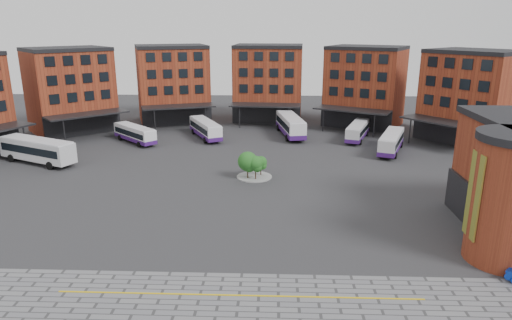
{
  "coord_description": "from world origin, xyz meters",
  "views": [
    {
      "loc": [
        4.26,
        -42.08,
        18.48
      ],
      "look_at": [
        2.43,
        6.17,
        4.0
      ],
      "focal_mm": 32.0,
      "sensor_mm": 36.0,
      "label": 1
    }
  ],
  "objects_px": {
    "bus_b": "(135,134)",
    "tree_island": "(252,164)",
    "bus_e": "(358,131)",
    "bus_d": "(290,125)",
    "bus_f": "(391,142)",
    "bus_a": "(37,149)",
    "bus_c": "(205,129)"
  },
  "relations": [
    {
      "from": "bus_a",
      "to": "bus_d",
      "type": "height_order",
      "value": "bus_d"
    },
    {
      "from": "bus_a",
      "to": "bus_e",
      "type": "bearing_deg",
      "value": -47.29
    },
    {
      "from": "bus_c",
      "to": "bus_e",
      "type": "bearing_deg",
      "value": -26.61
    },
    {
      "from": "bus_a",
      "to": "bus_e",
      "type": "xyz_separation_m",
      "value": [
        46.24,
        15.03,
        -0.52
      ]
    },
    {
      "from": "tree_island",
      "to": "bus_b",
      "type": "relative_size",
      "value": 0.52
    },
    {
      "from": "tree_island",
      "to": "bus_c",
      "type": "xyz_separation_m",
      "value": [
        -8.82,
        20.69,
        -0.29
      ]
    },
    {
      "from": "tree_island",
      "to": "bus_f",
      "type": "relative_size",
      "value": 0.42
    },
    {
      "from": "tree_island",
      "to": "bus_e",
      "type": "relative_size",
      "value": 0.44
    },
    {
      "from": "tree_island",
      "to": "bus_a",
      "type": "distance_m",
      "value": 30.23
    },
    {
      "from": "bus_a",
      "to": "bus_b",
      "type": "relative_size",
      "value": 1.42
    },
    {
      "from": "tree_island",
      "to": "bus_d",
      "type": "xyz_separation_m",
      "value": [
        5.48,
        22.98,
        -0.04
      ]
    },
    {
      "from": "bus_c",
      "to": "bus_d",
      "type": "xyz_separation_m",
      "value": [
        14.29,
        2.29,
        0.25
      ]
    },
    {
      "from": "bus_a",
      "to": "bus_e",
      "type": "relative_size",
      "value": 1.21
    },
    {
      "from": "bus_a",
      "to": "bus_d",
      "type": "relative_size",
      "value": 0.97
    },
    {
      "from": "bus_e",
      "to": "bus_f",
      "type": "height_order",
      "value": "bus_f"
    },
    {
      "from": "bus_b",
      "to": "bus_c",
      "type": "distance_m",
      "value": 11.48
    },
    {
      "from": "bus_d",
      "to": "bus_f",
      "type": "xyz_separation_m",
      "value": [
        14.68,
        -10.04,
        -0.26
      ]
    },
    {
      "from": "bus_b",
      "to": "bus_f",
      "type": "bearing_deg",
      "value": -51.85
    },
    {
      "from": "bus_d",
      "to": "bus_e",
      "type": "relative_size",
      "value": 1.25
    },
    {
      "from": "bus_c",
      "to": "bus_b",
      "type": "bearing_deg",
      "value": 172.06
    },
    {
      "from": "bus_a",
      "to": "bus_b",
      "type": "xyz_separation_m",
      "value": [
        10.01,
        11.75,
        -0.54
      ]
    },
    {
      "from": "bus_d",
      "to": "bus_e",
      "type": "height_order",
      "value": "bus_d"
    },
    {
      "from": "bus_c",
      "to": "bus_d",
      "type": "bearing_deg",
      "value": -16.88
    },
    {
      "from": "bus_a",
      "to": "bus_c",
      "type": "height_order",
      "value": "bus_a"
    },
    {
      "from": "bus_c",
      "to": "bus_f",
      "type": "distance_m",
      "value": 29.99
    },
    {
      "from": "bus_c",
      "to": "bus_f",
      "type": "relative_size",
      "value": 0.99
    },
    {
      "from": "bus_e",
      "to": "bus_f",
      "type": "relative_size",
      "value": 0.94
    },
    {
      "from": "bus_b",
      "to": "bus_e",
      "type": "height_order",
      "value": "bus_e"
    },
    {
      "from": "bus_b",
      "to": "tree_island",
      "type": "bearing_deg",
      "value": -86.83
    },
    {
      "from": "bus_a",
      "to": "bus_d",
      "type": "xyz_separation_m",
      "value": [
        35.22,
        17.59,
        -0.17
      ]
    },
    {
      "from": "bus_d",
      "to": "bus_f",
      "type": "distance_m",
      "value": 17.79
    },
    {
      "from": "bus_f",
      "to": "bus_e",
      "type": "bearing_deg",
      "value": 137.8
    }
  ]
}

